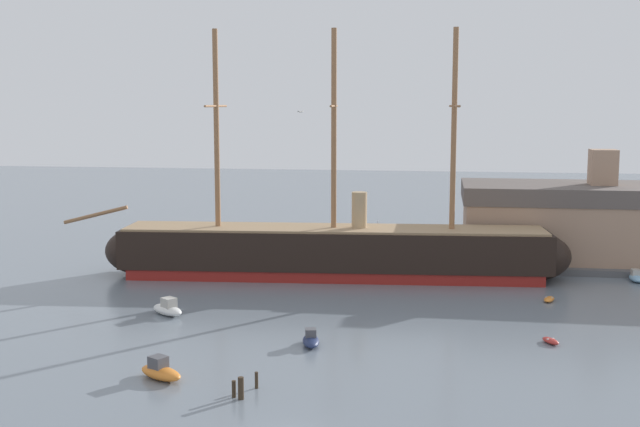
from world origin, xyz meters
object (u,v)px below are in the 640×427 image
object	(u,v)px
dinghy_alongside_stern	(549,299)
mooring_piling_left_pair	(241,388)
dockside_warehouse_right	(622,225)
mooring_piling_nearest	(234,389)
dinghy_mid_right	(551,341)
seagull_in_flight	(300,112)
sailboat_distant_centre	(378,249)
tall_ship	(334,251)
mooring_piling_right_pair	(257,380)
motorboat_foreground_left	(160,371)
motorboat_near_centre	(311,340)
motorboat_mid_left	(168,309)
motorboat_far_right	(636,277)

from	to	relation	value
dinghy_alongside_stern	mooring_piling_left_pair	world-z (taller)	mooring_piling_left_pair
dinghy_alongside_stern	dockside_warehouse_right	distance (m)	24.57
mooring_piling_nearest	dinghy_mid_right	bearing A→B (deg)	34.88
seagull_in_flight	dinghy_alongside_stern	bearing A→B (deg)	47.84
sailboat_distant_centre	seagull_in_flight	bearing A→B (deg)	-92.33
tall_ship	dinghy_mid_right	bearing A→B (deg)	-46.91
mooring_piling_right_pair	dockside_warehouse_right	xyz separation A→B (m)	(35.53, 50.54, 4.45)
mooring_piling_left_pair	dockside_warehouse_right	size ratio (longest dim) A/B	0.04
mooring_piling_right_pair	motorboat_foreground_left	bearing A→B (deg)	173.50
dinghy_alongside_stern	mooring_piling_right_pair	size ratio (longest dim) A/B	1.90
motorboat_near_centre	motorboat_mid_left	distance (m)	17.10
tall_ship	motorboat_far_right	bearing A→B (deg)	4.93
mooring_piling_nearest	seagull_in_flight	distance (m)	20.70
motorboat_far_right	dockside_warehouse_right	size ratio (longest dim) A/B	0.08
motorboat_near_centre	motorboat_far_right	distance (m)	44.53
dinghy_alongside_stern	mooring_piling_left_pair	distance (m)	40.08
dinghy_mid_right	motorboat_mid_left	bearing A→B (deg)	173.47
dinghy_alongside_stern	tall_ship	bearing A→B (deg)	160.59
motorboat_far_right	motorboat_mid_left	bearing A→B (deg)	-155.24
mooring_piling_nearest	dockside_warehouse_right	xyz separation A→B (m)	(36.67, 52.55, 4.45)
sailboat_distant_centre	motorboat_foreground_left	bearing A→B (deg)	-102.33
motorboat_mid_left	mooring_piling_left_pair	distance (m)	24.14
mooring_piling_left_pair	dockside_warehouse_right	world-z (taller)	dockside_warehouse_right
tall_ship	motorboat_foreground_left	xyz separation A→B (m)	(-7.98, -36.80, -2.54)
dinghy_alongside_stern	mooring_piling_nearest	xyz separation A→B (m)	(-25.22, -31.35, 0.35)
motorboat_foreground_left	seagull_in_flight	world-z (taller)	seagull_in_flight
dinghy_mid_right	mooring_piling_right_pair	size ratio (longest dim) A/B	1.76
motorboat_mid_left	sailboat_distant_centre	distance (m)	40.56
motorboat_mid_left	dinghy_alongside_stern	xyz separation A→B (m)	(37.17, 10.96, -0.36)
tall_ship	sailboat_distant_centre	size ratio (longest dim) A/B	13.79
motorboat_mid_left	dinghy_mid_right	world-z (taller)	motorboat_mid_left
dinghy_mid_right	motorboat_far_right	world-z (taller)	motorboat_far_right
tall_ship	motorboat_mid_left	world-z (taller)	tall_ship
motorboat_foreground_left	mooring_piling_left_pair	distance (m)	7.59
sailboat_distant_centre	seagull_in_flight	xyz separation A→B (m)	(-2.02, -49.69, 19.29)
dockside_warehouse_right	mooring_piling_right_pair	bearing A→B (deg)	-125.11
mooring_piling_nearest	tall_ship	bearing A→B (deg)	87.65
motorboat_foreground_left	seagull_in_flight	size ratio (longest dim) A/B	3.49
tall_ship	seagull_in_flight	world-z (taller)	tall_ship
dockside_warehouse_right	tall_ship	bearing A→B (deg)	-159.81
dinghy_mid_right	mooring_piling_left_pair	bearing A→B (deg)	-144.05
dinghy_alongside_stern	seagull_in_flight	world-z (taller)	seagull_in_flight
motorboat_near_centre	motorboat_far_right	xyz separation A→B (m)	(32.98, 29.92, -0.01)
motorboat_foreground_left	motorboat_mid_left	xyz separation A→B (m)	(-5.60, 17.53, 0.02)
mooring_piling_nearest	mooring_piling_left_pair	bearing A→B (deg)	-23.70
sailboat_distant_centre	mooring_piling_right_pair	xyz separation A→B (m)	(-4.34, -55.00, 0.24)
dockside_warehouse_right	seagull_in_flight	size ratio (longest dim) A/B	35.06
motorboat_near_centre	seagull_in_flight	distance (m)	19.91
sailboat_distant_centre	dinghy_mid_right	bearing A→B (deg)	-66.17
dinghy_mid_right	mooring_piling_nearest	world-z (taller)	mooring_piling_nearest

